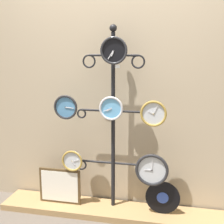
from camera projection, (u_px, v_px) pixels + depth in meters
shop_wall at (117, 68)px, 2.99m from camera, size 4.40×0.04×2.80m
low_shelf at (112, 211)px, 3.05m from camera, size 2.20×0.36×0.06m
display_stand at (113, 157)px, 3.00m from camera, size 0.75×0.42×1.80m
clock_top_center at (114, 51)px, 2.71m from camera, size 0.24×0.04×0.24m
clock_middle_left at (66, 107)px, 2.89m from camera, size 0.23×0.04×0.23m
clock_middle_center at (112, 108)px, 2.82m from camera, size 0.22×0.04×0.22m
clock_middle_right at (153, 114)px, 2.74m from camera, size 0.24×0.04×0.24m
clock_bottom_left at (72, 161)px, 3.01m from camera, size 0.21×0.04×0.21m
clock_bottom_right at (152, 170)px, 2.82m from camera, size 0.30×0.04×0.30m
vinyl_record at (163, 198)px, 2.90m from camera, size 0.32×0.01×0.32m
picture_frame at (60, 186)px, 3.11m from camera, size 0.43×0.02×0.36m
price_tag_upper at (118, 66)px, 2.72m from camera, size 0.04×0.00×0.03m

